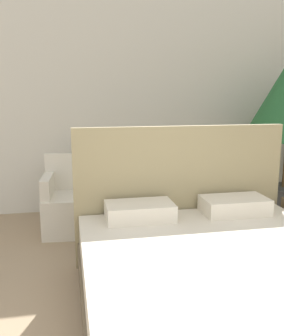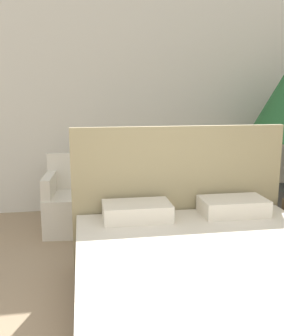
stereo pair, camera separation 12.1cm
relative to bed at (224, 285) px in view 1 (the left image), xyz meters
name	(u,v)px [view 1 (the left image)]	position (x,y,z in m)	size (l,w,h in m)	color
wall_back	(123,98)	(-0.27, 2.72, 1.17)	(10.00, 0.06, 2.90)	silver
bed	(224,285)	(0.00, 0.00, 0.00)	(1.91, 2.23, 1.24)	brown
armchair_near_window_left	(72,207)	(-0.96, 1.92, 0.01)	(0.65, 0.62, 0.84)	silver
armchair_near_window_right	(149,202)	(-0.09, 1.92, 0.01)	(0.63, 0.60, 0.84)	silver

